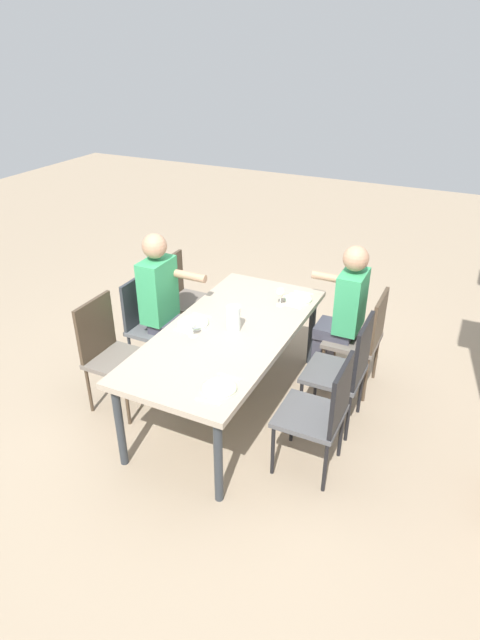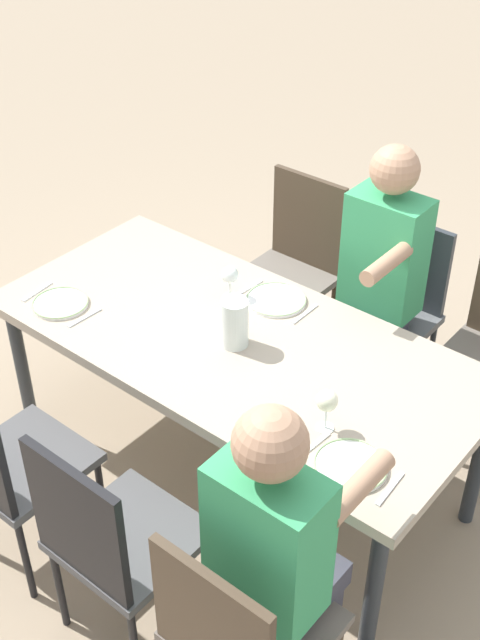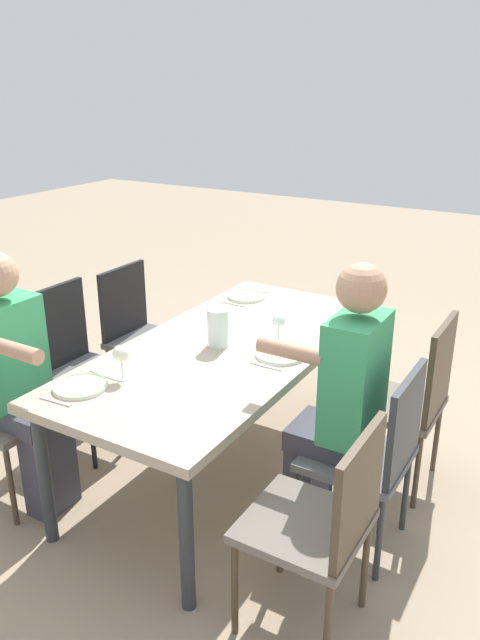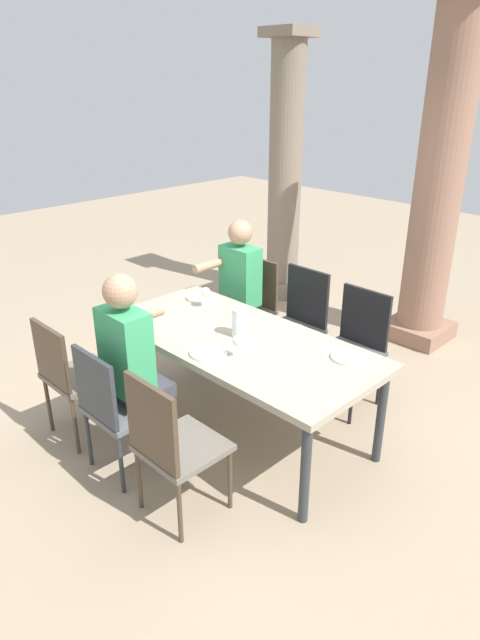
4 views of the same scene
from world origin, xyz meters
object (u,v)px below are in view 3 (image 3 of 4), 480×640
diner_woman_green (340,398)px  dining_table (226,356)px  chair_east_north (139,328)px  diner_man_white (18,377)px  plate_0 (80,386)px  wine_glass_0 (121,355)px  chair_west_south (324,518)px  chair_east_south (414,394)px  plate_2 (246,296)px  wine_glass_1 (279,321)px  chair_mid_south (375,449)px  plate_1 (280,354)px  water_pitcher (218,330)px  chair_mid_north (75,358)px

diner_woman_green → dining_table: bearing=73.9°
dining_table → chair_east_north: 0.98m
dining_table → diner_man_white: 1.03m
plate_0 → wine_glass_0: bearing=-30.5°
chair_west_south → diner_woman_green: diner_woman_green is taller
chair_east_south → diner_woman_green: bearing=162.3°
chair_east_north → diner_woman_green: size_ratio=0.68×
plate_0 → plate_2: same height
chair_east_south → wine_glass_1: size_ratio=6.24×
chair_mid_south → plate_1: chair_mid_south is taller
chair_east_north → water_pitcher: size_ratio=4.56×
diner_man_white → plate_1: diner_man_white is taller
plate_0 → wine_glass_0: wine_glass_0 is taller
chair_east_north → diner_man_white: 1.15m
chair_mid_south → plate_2: chair_mid_south is taller
chair_mid_north → diner_man_white: 0.61m
plate_0 → chair_east_south: bearing=-47.4°
plate_0 → wine_glass_0: (0.17, -0.10, 0.11)m
chair_east_south → wine_glass_0: 1.48m
dining_table → wine_glass_0: wine_glass_0 is taller
chair_east_south → dining_table: bearing=112.0°
diner_man_white → plate_1: (0.78, -1.00, 0.05)m
chair_mid_south → plate_2: bearing=52.4°
water_pitcher → chair_west_south: bearing=-128.2°
wine_glass_0 → wine_glass_1: 0.87m
dining_table → diner_man_white: diner_man_white is taller
chair_west_south → diner_woman_green: (0.55, 0.18, 0.19)m
diner_man_white → plate_0: diner_man_white is taller
diner_woman_green → chair_west_south: bearing=-162.1°
plate_1 → plate_2: bearing=41.1°
chair_mid_south → chair_east_south: (0.57, -0.00, 0.01)m
chair_mid_south → diner_woman_green: (-0.00, 0.18, 0.20)m
chair_mid_south → plate_2: 1.51m
chair_west_south → wine_glass_0: bearing=80.6°
wine_glass_1 → plate_1: bearing=-149.4°
chair_mid_north → plate_0: size_ratio=3.87×
chair_east_south → water_pitcher: chair_east_south is taller
water_pitcher → plate_2: bearing=19.3°
chair_east_south → diner_woman_green: size_ratio=0.70×
chair_mid_south → plate_0: chair_mid_south is taller
plate_0 → wine_glass_0: 0.23m
dining_table → wine_glass_0: size_ratio=12.20×
chair_east_south → plate_1: size_ratio=3.69×
chair_mid_north → diner_woman_green: diner_woman_green is taller
chair_mid_south → diner_man_white: size_ratio=0.69×
dining_table → plate_2: 0.77m
chair_mid_north → chair_east_south: bearing=-72.5°
chair_mid_north → chair_east_south: size_ratio=1.01×
diner_woman_green → wine_glass_0: (-0.37, 0.92, 0.14)m
chair_mid_south → wine_glass_0: wine_glass_0 is taller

